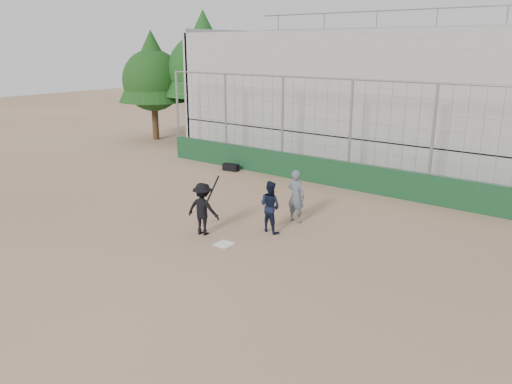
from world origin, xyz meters
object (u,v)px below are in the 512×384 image
Objects in this scene: batter_at_plate at (203,209)px; equipment_bag at (231,167)px; umpire at (296,199)px; catcher_crouched at (270,215)px.

equipment_bag is (-4.25, 6.17, -0.60)m from batter_at_plate.
batter_at_plate is at bearing 61.78° from umpire.
batter_at_plate is 2.29× the size of equipment_bag.
equipment_bag is at bearing 139.18° from catcher_crouched.
catcher_crouched is 1.42× the size of equipment_bag.
umpire reaches higher than equipment_bag.
catcher_crouched is at bearing 43.36° from batter_at_plate.
catcher_crouched is at bearing 87.42° from umpire.
batter_at_plate is 2.88m from umpire.
umpire is (1.49, 2.47, -0.02)m from batter_at_plate.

